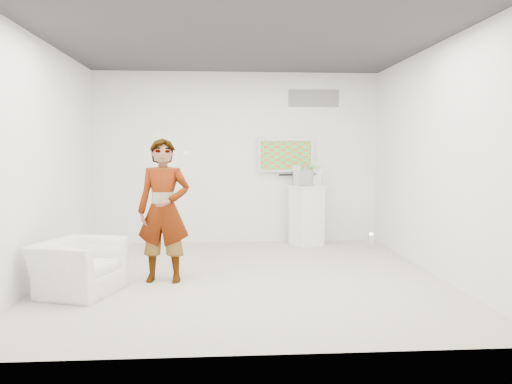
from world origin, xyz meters
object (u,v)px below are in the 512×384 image
(armchair, at_px, (78,267))
(pedestal, at_px, (306,215))
(person, at_px, (164,210))
(floor_uplight, at_px, (371,241))
(tv, at_px, (286,155))

(armchair, height_order, pedestal, pedestal)
(pedestal, bearing_deg, armchair, -138.53)
(person, bearing_deg, floor_uplight, 36.86)
(armchair, bearing_deg, pedestal, -29.99)
(person, height_order, floor_uplight, person)
(pedestal, bearing_deg, floor_uplight, -19.89)
(tv, xyz_separation_m, armchair, (-2.77, -3.06, -1.25))
(person, xyz_separation_m, pedestal, (2.17, 2.28, -0.37))
(person, relative_size, floor_uplight, 7.12)
(floor_uplight, bearing_deg, pedestal, 160.11)
(tv, height_order, floor_uplight, tv)
(person, height_order, pedestal, person)
(person, bearing_deg, armchair, -147.56)
(pedestal, xyz_separation_m, floor_uplight, (1.03, -0.37, -0.39))
(tv, distance_m, pedestal, 1.13)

